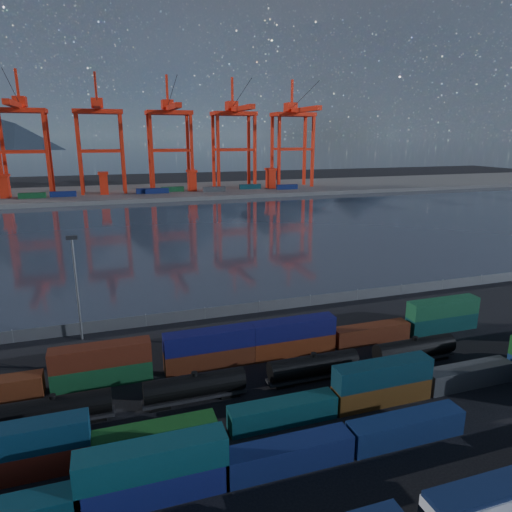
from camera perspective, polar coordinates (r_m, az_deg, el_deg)
name	(u,v)px	position (r m, az deg, el deg)	size (l,w,h in m)	color
ground	(332,392)	(59.84, 9.45, -16.46)	(700.00, 700.00, 0.00)	black
harbor_water	(186,231)	(155.01, -8.76, 3.17)	(700.00, 700.00, 0.00)	#2E3543
far_quay	(153,192)	(257.81, -12.79, 7.81)	(700.00, 70.00, 2.00)	#514F4C
distant_mountains	(123,76)	(1658.06, -16.24, 20.84)	(2470.00, 1100.00, 520.00)	#1E2630
container_row_south	(418,418)	(53.38, 19.56, -18.56)	(139.81, 2.61, 5.57)	#414347
container_row_mid	(361,391)	(56.70, 13.00, -16.11)	(129.20, 2.49, 5.32)	navy
container_row_north	(240,348)	(65.00, -2.05, -11.40)	(141.48, 2.52, 5.36)	navy
tanker_string	(128,398)	(56.34, -15.74, -16.71)	(89.99, 2.68, 3.84)	black
waterfront_fence	(259,307)	(82.56, 0.44, -6.39)	(160.12, 0.12, 2.20)	#595B5E
yard_light_mast	(76,283)	(74.27, -21.54, -3.14)	(1.60, 0.40, 16.60)	slate
gantry_cranes	(135,122)	(248.93, -14.90, 15.88)	(198.53, 45.18, 61.19)	red
quay_containers	(133,191)	(242.30, -15.07, 7.79)	(172.58, 10.99, 2.60)	navy
straddle_carriers	(149,181)	(246.96, -13.22, 9.09)	(140.00, 7.00, 11.10)	red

